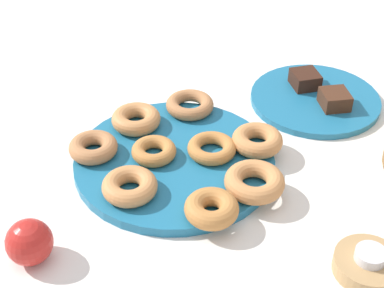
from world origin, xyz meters
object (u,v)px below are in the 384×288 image
(donut_4, at_px, (212,148))
(donut_6, at_px, (254,182))
(donut_5, at_px, (257,140))
(donut_7, at_px, (190,105))
(cake_plate, at_px, (315,99))
(apple, at_px, (29,242))
(donut_1, at_px, (130,186))
(donut_8, at_px, (212,209))
(brownie_far, at_px, (335,99))
(donut_0, at_px, (94,146))
(tealight, at_px, (371,255))
(donut_plate, at_px, (174,161))
(brownie_near, at_px, (305,79))
(donut_2, at_px, (136,119))
(candle_holder, at_px, (368,265))
(donut_3, at_px, (154,150))

(donut_4, bearing_deg, donut_6, 39.86)
(donut_5, relative_size, donut_7, 0.98)
(cake_plate, distance_m, apple, 0.62)
(donut_1, xyz_separation_m, donut_8, (0.04, 0.13, 0.00))
(cake_plate, xyz_separation_m, brownie_far, (0.03, 0.03, 0.02))
(donut_0, height_order, tealight, donut_0)
(donut_1, height_order, donut_8, donut_8)
(donut_8, bearing_deg, donut_0, -123.72)
(cake_plate, bearing_deg, donut_4, -44.05)
(donut_plate, xyz_separation_m, tealight, (0.21, 0.29, 0.02))
(donut_4, distance_m, brownie_near, 0.30)
(donut_0, bearing_deg, brownie_near, 123.83)
(donut_2, distance_m, apple, 0.33)
(donut_7, bearing_deg, donut_1, -17.47)
(donut_2, height_order, donut_8, donut_8)
(donut_5, distance_m, donut_7, 0.16)
(donut_plate, xyz_separation_m, cake_plate, (-0.22, 0.26, -0.00))
(donut_4, relative_size, donut_8, 1.01)
(donut_8, bearing_deg, cake_plate, 151.97)
(donut_6, distance_m, brownie_near, 0.34)
(donut_4, bearing_deg, brownie_far, 126.84)
(donut_7, bearing_deg, donut_plate, -5.91)
(donut_plate, relative_size, donut_8, 4.12)
(donut_1, xyz_separation_m, cake_plate, (-0.31, 0.32, -0.02))
(donut_7, distance_m, candle_holder, 0.45)
(donut_6, relative_size, brownie_near, 1.79)
(donut_5, bearing_deg, donut_0, -82.41)
(donut_plate, distance_m, tealight, 0.36)
(donut_3, xyz_separation_m, apple, (0.23, -0.15, 0.00))
(donut_6, bearing_deg, donut_7, -151.00)
(donut_5, height_order, cake_plate, donut_5)
(donut_7, relative_size, candle_holder, 0.93)
(donut_4, xyz_separation_m, apple, (0.24, -0.24, 0.01))
(cake_plate, bearing_deg, tealight, 4.42)
(donut_6, xyz_separation_m, candle_holder, (0.14, 0.16, -0.02))
(apple, bearing_deg, tealight, 91.55)
(brownie_near, height_order, apple, apple)
(donut_8, distance_m, cake_plate, 0.40)
(donut_0, xyz_separation_m, donut_6, (0.07, 0.27, 0.00))
(donut_4, height_order, donut_8, donut_8)
(donut_1, height_order, candle_holder, donut_1)
(donut_plate, height_order, donut_5, donut_5)
(donut_1, bearing_deg, donut_8, 72.33)
(brownie_far, bearing_deg, candle_holder, 0.21)
(donut_3, bearing_deg, donut_4, 98.06)
(donut_0, relative_size, donut_6, 0.87)
(donut_plate, height_order, cake_plate, donut_plate)
(donut_3, height_order, donut_7, same)
(donut_6, height_order, candle_holder, donut_6)
(brownie_far, bearing_deg, apple, -48.93)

